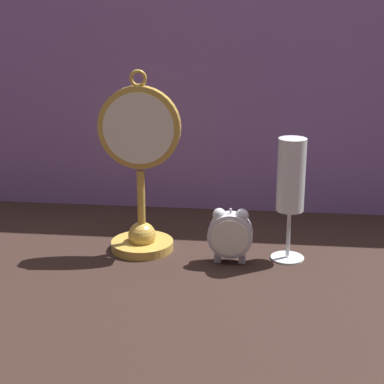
# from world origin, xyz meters

# --- Properties ---
(ground_plane) EXTENTS (4.00, 4.00, 0.00)m
(ground_plane) POSITION_xyz_m (0.00, 0.00, 0.00)
(ground_plane) COLOR black
(fabric_backdrop_drape) EXTENTS (1.75, 0.01, 0.55)m
(fabric_backdrop_drape) POSITION_xyz_m (0.00, 0.33, 0.28)
(fabric_backdrop_drape) COLOR #8460A8
(fabric_backdrop_drape) RESTS_ON ground_plane
(pocket_watch_on_stand) EXTENTS (0.14, 0.11, 0.32)m
(pocket_watch_on_stand) POSITION_xyz_m (-0.09, 0.08, 0.13)
(pocket_watch_on_stand) COLOR gold
(pocket_watch_on_stand) RESTS_ON ground_plane
(alarm_clock_twin_bell) EXTENTS (0.08, 0.03, 0.10)m
(alarm_clock_twin_bell) POSITION_xyz_m (0.07, 0.04, 0.05)
(alarm_clock_twin_bell) COLOR silver
(alarm_clock_twin_bell) RESTS_ON ground_plane
(champagne_flute) EXTENTS (0.06, 0.06, 0.22)m
(champagne_flute) POSITION_xyz_m (0.17, 0.07, 0.14)
(champagne_flute) COLOR silver
(champagne_flute) RESTS_ON ground_plane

